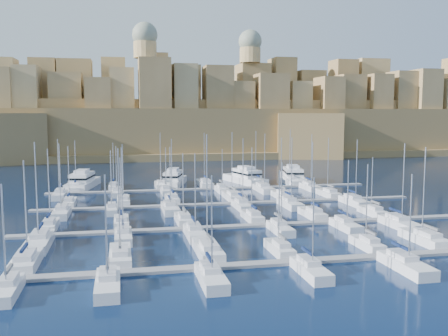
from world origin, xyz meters
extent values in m
plane|color=black|center=(0.00, 0.00, 0.00)|extent=(600.00, 600.00, 0.00)
cube|color=slate|center=(0.00, -34.00, 0.20)|extent=(84.00, 2.00, 0.40)
cube|color=slate|center=(0.00, -12.00, 0.20)|extent=(84.00, 2.00, 0.40)
cube|color=slate|center=(0.00, 10.00, 0.20)|extent=(84.00, 2.00, 0.40)
cube|color=slate|center=(0.00, 32.00, 0.20)|extent=(84.00, 2.00, 0.40)
cube|color=white|center=(-35.89, -27.80, 0.56)|extent=(3.12, 10.40, 1.72)
cube|color=silver|center=(-35.89, -28.84, 1.77)|extent=(2.18, 4.68, 0.70)
cylinder|color=#9EA0A8|center=(-35.89, -27.28, 7.62)|extent=(0.18, 0.18, 12.39)
cube|color=#0E1B3F|center=(-35.89, -29.36, 2.82)|extent=(0.35, 4.16, 0.35)
cube|color=white|center=(-23.92, -28.23, 0.54)|extent=(2.86, 9.54, 1.68)
cube|color=silver|center=(-23.92, -29.18, 1.73)|extent=(2.00, 4.29, 0.70)
cylinder|color=#9EA0A8|center=(-23.92, -27.75, 8.31)|extent=(0.18, 0.18, 13.86)
cube|color=#595B60|center=(-23.92, -29.66, 2.78)|extent=(0.35, 3.82, 0.35)
cube|color=white|center=(-11.86, -27.80, 0.56)|extent=(3.12, 10.41, 1.72)
cube|color=silver|center=(-11.86, -28.84, 1.77)|extent=(2.19, 4.68, 0.70)
cylinder|color=#9EA0A8|center=(-11.86, -27.28, 9.19)|extent=(0.18, 0.18, 15.54)
cube|color=#595B60|center=(-11.86, -29.36, 2.82)|extent=(0.35, 4.16, 0.35)
cube|color=white|center=(-1.71, -29.03, 0.50)|extent=(2.38, 7.95, 1.60)
cube|color=silver|center=(-1.71, -29.82, 1.65)|extent=(1.67, 3.58, 0.70)
cylinder|color=#9EA0A8|center=(-1.71, -28.63, 6.60)|extent=(0.18, 0.18, 10.61)
cube|color=#595B60|center=(-1.71, -30.22, 2.70)|extent=(0.35, 3.18, 0.35)
cube|color=white|center=(11.73, -29.20, 0.49)|extent=(2.28, 7.60, 1.58)
cube|color=silver|center=(11.73, -29.96, 1.63)|extent=(1.60, 3.42, 0.70)
cylinder|color=#9EA0A8|center=(11.73, -28.82, 6.87)|extent=(0.18, 0.18, 11.18)
cube|color=#595B60|center=(11.73, -30.34, 2.68)|extent=(0.35, 3.04, 0.35)
cube|color=white|center=(21.87, -28.06, 0.55)|extent=(2.97, 9.89, 1.69)
cube|color=silver|center=(21.87, -29.05, 1.74)|extent=(2.08, 4.45, 0.70)
cylinder|color=#9EA0A8|center=(21.87, -27.56, 8.06)|extent=(0.18, 0.18, 13.34)
cube|color=#595B60|center=(21.87, -29.54, 2.79)|extent=(0.35, 3.95, 0.35)
cube|color=white|center=(-36.01, -39.04, 0.50)|extent=(2.42, 8.07, 1.60)
cube|color=silver|center=(-36.01, -38.23, 1.65)|extent=(1.70, 3.63, 0.70)
cylinder|color=#9EA0A8|center=(-36.01, -39.44, 6.86)|extent=(0.18, 0.18, 11.12)
cube|color=#595B60|center=(-36.01, -37.83, 2.70)|extent=(0.35, 3.23, 0.35)
cube|color=white|center=(-25.32, -39.53, 0.53)|extent=(2.72, 9.07, 1.65)
cube|color=silver|center=(-25.32, -38.63, 1.70)|extent=(1.90, 4.08, 0.70)
cylinder|color=#9EA0A8|center=(-25.32, -39.99, 7.28)|extent=(0.18, 0.18, 11.86)
cube|color=#595B60|center=(-25.32, -38.17, 2.75)|extent=(0.35, 3.63, 0.35)
cube|color=white|center=(-13.50, -39.52, 0.53)|extent=(2.71, 9.04, 1.65)
cube|color=silver|center=(-13.50, -38.62, 1.70)|extent=(1.90, 4.07, 0.70)
cylinder|color=#9EA0A8|center=(-13.50, -39.97, 7.09)|extent=(0.18, 0.18, 11.48)
cube|color=#0E1B3F|center=(-13.50, -38.16, 2.75)|extent=(0.35, 3.62, 0.35)
cube|color=white|center=(-1.00, -39.28, 0.51)|extent=(2.57, 8.56, 1.63)
cube|color=silver|center=(-1.00, -38.42, 1.68)|extent=(1.80, 3.85, 0.70)
cylinder|color=#9EA0A8|center=(-1.00, -39.71, 6.77)|extent=(0.18, 0.18, 10.89)
cube|color=#0E1B3F|center=(-1.00, -37.99, 2.73)|extent=(0.35, 3.42, 0.35)
cube|color=white|center=(11.57, -39.86, 0.54)|extent=(2.92, 9.72, 1.69)
cube|color=silver|center=(11.57, -38.89, 1.74)|extent=(2.04, 4.38, 0.70)
cylinder|color=#9EA0A8|center=(11.57, -40.35, 6.89)|extent=(0.18, 0.18, 11.01)
cube|color=#0E1B3F|center=(11.57, -38.40, 2.79)|extent=(0.35, 3.89, 0.35)
cube|color=white|center=(-35.73, -6.89, 0.51)|extent=(2.47, 8.23, 1.61)
cube|color=silver|center=(-35.73, -7.71, 1.66)|extent=(1.73, 3.70, 0.70)
cylinder|color=#9EA0A8|center=(-35.73, -6.48, 7.60)|extent=(0.18, 0.18, 12.58)
cube|color=#0E1B3F|center=(-35.73, -8.12, 2.71)|extent=(0.35, 3.29, 0.35)
cube|color=white|center=(-23.70, -6.71, 0.51)|extent=(2.57, 8.58, 1.63)
cube|color=silver|center=(-23.70, -7.57, 1.68)|extent=(1.80, 3.86, 0.70)
cylinder|color=#9EA0A8|center=(-23.70, -6.28, 6.74)|extent=(0.18, 0.18, 10.81)
cube|color=#0E1B3F|center=(-23.70, -8.00, 2.73)|extent=(0.35, 3.43, 0.35)
cube|color=white|center=(-12.61, -6.66, 0.52)|extent=(2.60, 8.68, 1.63)
cube|color=silver|center=(-12.61, -7.53, 1.68)|extent=(1.82, 3.91, 0.70)
cylinder|color=#9EA0A8|center=(-12.61, -6.23, 7.01)|extent=(0.18, 0.18, 11.35)
cube|color=#595B60|center=(-12.61, -7.96, 2.73)|extent=(0.35, 3.47, 0.35)
cube|color=white|center=(0.25, -6.75, 0.51)|extent=(2.55, 8.50, 1.62)
cube|color=silver|center=(0.25, -7.60, 1.67)|extent=(1.78, 3.82, 0.70)
cylinder|color=#9EA0A8|center=(0.25, -6.33, 7.46)|extent=(0.18, 0.18, 12.27)
cube|color=#0E1B3F|center=(0.25, -8.03, 2.72)|extent=(0.35, 3.40, 0.35)
cube|color=white|center=(12.25, -6.50, 0.52)|extent=(2.70, 8.99, 1.65)
cube|color=silver|center=(12.25, -7.40, 1.70)|extent=(1.89, 4.05, 0.70)
cylinder|color=#9EA0A8|center=(12.25, -6.05, 7.92)|extent=(0.18, 0.18, 13.15)
cube|color=#0E1B3F|center=(12.25, -7.85, 2.75)|extent=(0.35, 3.60, 0.35)
cube|color=white|center=(24.60, -6.88, 0.51)|extent=(2.47, 8.24, 1.61)
cube|color=silver|center=(24.60, -7.70, 1.66)|extent=(1.73, 3.71, 0.70)
cylinder|color=#9EA0A8|center=(24.60, -6.47, 6.34)|extent=(0.18, 0.18, 10.05)
cube|color=#595B60|center=(24.60, -8.12, 2.71)|extent=(0.35, 3.30, 0.35)
cube|color=white|center=(-35.77, -18.50, 0.57)|extent=(3.30, 10.99, 1.75)
cube|color=silver|center=(-35.77, -17.40, 1.80)|extent=(2.31, 4.95, 0.70)
cylinder|color=#9EA0A8|center=(-35.77, -19.05, 8.58)|extent=(0.18, 0.18, 14.26)
cube|color=#0E1B3F|center=(-35.77, -16.85, 2.85)|extent=(0.35, 4.40, 0.35)
cube|color=white|center=(-23.45, -17.37, 0.52)|extent=(2.62, 8.75, 1.64)
cube|color=silver|center=(-23.45, -16.50, 1.69)|extent=(1.84, 3.94, 0.70)
cylinder|color=#9EA0A8|center=(-23.45, -17.81, 8.01)|extent=(0.18, 0.18, 13.34)
cube|color=#0E1B3F|center=(-23.45, -16.06, 2.74)|extent=(0.35, 3.50, 0.35)
cube|color=white|center=(-12.15, -17.58, 0.53)|extent=(2.75, 9.16, 1.66)
cube|color=silver|center=(-12.15, -16.66, 1.71)|extent=(1.92, 4.12, 0.70)
cylinder|color=#9EA0A8|center=(-12.15, -18.04, 7.49)|extent=(0.18, 0.18, 12.26)
cube|color=#0E1B3F|center=(-12.15, -16.21, 2.76)|extent=(0.35, 3.66, 0.35)
cube|color=white|center=(2.32, -17.22, 0.51)|extent=(2.53, 8.44, 1.62)
cube|color=silver|center=(2.32, -16.38, 1.67)|extent=(1.77, 3.80, 0.70)
cylinder|color=#9EA0A8|center=(2.32, -17.64, 6.57)|extent=(0.18, 0.18, 10.50)
cube|color=#595B60|center=(2.32, -15.95, 2.72)|extent=(0.35, 3.38, 0.35)
cube|color=white|center=(14.08, -17.28, 0.51)|extent=(2.57, 8.56, 1.63)
cube|color=silver|center=(14.08, -16.42, 1.68)|extent=(1.80, 3.85, 0.70)
cylinder|color=#9EA0A8|center=(14.08, -17.71, 6.66)|extent=(0.18, 0.18, 10.67)
cube|color=#0E1B3F|center=(14.08, -16.00, 2.73)|extent=(0.35, 3.42, 0.35)
cube|color=white|center=(23.90, -18.06, 0.55)|extent=(3.03, 10.12, 1.71)
cube|color=silver|center=(23.90, -17.05, 1.76)|extent=(2.12, 4.55, 0.70)
cylinder|color=#9EA0A8|center=(23.90, -18.56, 8.10)|extent=(0.18, 0.18, 13.38)
cube|color=#0E1B3F|center=(23.90, -16.54, 2.81)|extent=(0.35, 4.05, 0.35)
cube|color=white|center=(-34.58, 15.21, 0.51)|extent=(2.53, 8.43, 1.62)
cube|color=silver|center=(-34.58, 14.37, 1.67)|extent=(1.77, 3.79, 0.70)
cylinder|color=#9EA0A8|center=(-34.58, 15.64, 7.08)|extent=(0.18, 0.18, 11.53)
cube|color=#0E1B3F|center=(-34.58, 13.95, 2.72)|extent=(0.35, 3.37, 0.35)
cube|color=white|center=(-23.18, 15.54, 0.53)|extent=(2.72, 9.07, 1.65)
cube|color=silver|center=(-23.18, 14.63, 1.70)|extent=(1.90, 4.08, 0.70)
cylinder|color=#9EA0A8|center=(-23.18, 15.99, 7.25)|extent=(0.18, 0.18, 11.79)
cube|color=#595B60|center=(-23.18, 14.17, 2.75)|extent=(0.35, 3.63, 0.35)
cube|color=white|center=(-12.42, 15.37, 0.52)|extent=(2.62, 8.74, 1.64)
cube|color=silver|center=(-12.42, 14.50, 1.69)|extent=(1.84, 3.93, 0.70)
cylinder|color=#9EA0A8|center=(-12.42, 15.81, 7.78)|extent=(0.18, 0.18, 12.89)
cube|color=#0E1B3F|center=(-12.42, 14.06, 2.74)|extent=(0.35, 3.50, 0.35)
cube|color=white|center=(1.68, 16.24, 0.56)|extent=(3.14, 10.48, 1.72)
cube|color=silver|center=(1.68, 15.19, 1.77)|extent=(2.20, 4.71, 0.70)
cylinder|color=#9EA0A8|center=(1.68, 16.76, 8.51)|extent=(0.18, 0.18, 14.17)
cube|color=#595B60|center=(1.68, 14.67, 2.82)|extent=(0.35, 4.19, 0.35)
cube|color=white|center=(13.33, 15.42, 0.52)|extent=(2.65, 8.85, 1.64)
cube|color=silver|center=(13.33, 14.54, 1.69)|extent=(1.86, 3.98, 0.70)
cylinder|color=#9EA0A8|center=(13.33, 15.87, 7.80)|extent=(0.18, 0.18, 12.92)
cube|color=#595B60|center=(13.33, 14.10, 2.74)|extent=(0.35, 3.54, 0.35)
cube|color=white|center=(25.18, 15.63, 0.53)|extent=(2.78, 9.26, 1.66)
cube|color=silver|center=(25.18, 14.70, 1.71)|extent=(1.94, 4.17, 0.70)
cylinder|color=#9EA0A8|center=(25.18, 16.09, 7.73)|extent=(0.18, 0.18, 12.74)
cube|color=#595B60|center=(25.18, 14.24, 2.76)|extent=(0.35, 3.70, 0.35)
cube|color=white|center=(-35.01, 4.14, 0.54)|extent=(2.92, 9.73, 1.69)
cube|color=silver|center=(-35.01, 5.11, 1.74)|extent=(2.04, 4.38, 0.70)
cylinder|color=#9EA0A8|center=(-35.01, 3.65, 7.79)|extent=(0.18, 0.18, 12.81)
cube|color=#595B60|center=(-35.01, 5.60, 2.79)|extent=(0.35, 3.89, 0.35)
cube|color=white|center=(-25.53, 5.26, 0.49)|extent=(2.25, 7.49, 1.57)
cube|color=silver|center=(-25.53, 6.00, 1.62)|extent=(1.57, 3.37, 0.70)
cylinder|color=#9EA0A8|center=(-25.53, 4.88, 6.96)|extent=(0.18, 0.18, 11.38)
cube|color=#595B60|center=(-25.53, 6.38, 2.67)|extent=(0.35, 3.00, 0.35)
cube|color=white|center=(-13.98, 3.98, 0.55)|extent=(3.01, 10.04, 1.70)
cube|color=silver|center=(-13.98, 4.98, 1.75)|extent=(2.11, 4.52, 0.70)
cylinder|color=#9EA0A8|center=(-13.98, 3.48, 7.32)|extent=(0.18, 0.18, 11.83)
cube|color=#0E1B3F|center=(-13.98, 5.49, 2.80)|extent=(0.35, 4.02, 0.35)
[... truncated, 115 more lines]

